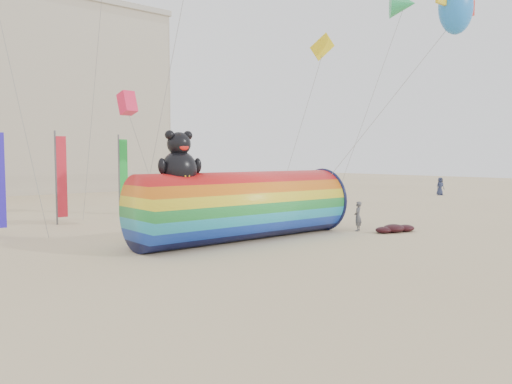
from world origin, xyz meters
TOP-DOWN VIEW (x-y plane):
  - ground at (0.00, 0.00)m, footprint 160.00×160.00m
  - windsock_assembly at (2.18, 4.41)m, footprint 10.63×3.24m
  - kite_handler at (8.26, 2.80)m, footprint 0.65×0.57m
  - fabric_bundle at (9.49, 1.40)m, footprint 2.62×1.35m
  - festival_banners at (-2.15, 14.93)m, footprint 9.15×5.08m

SIDE VIEW (x-z plane):
  - ground at x=0.00m, z-range 0.00..0.00m
  - fabric_bundle at x=9.49m, z-range -0.03..0.37m
  - kite_handler at x=8.26m, z-range 0.00..1.50m
  - windsock_assembly at x=2.18m, z-range -0.82..4.07m
  - festival_banners at x=-2.15m, z-range 0.04..5.24m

